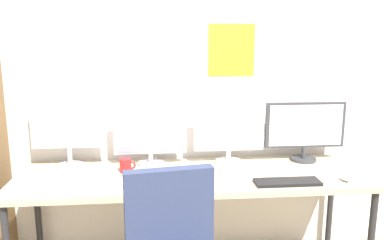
{
  "coord_description": "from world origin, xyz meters",
  "views": [
    {
      "loc": [
        -0.22,
        -1.81,
        1.6
      ],
      "look_at": [
        0.0,
        0.65,
        1.09
      ],
      "focal_mm": 36.33,
      "sensor_mm": 36.0,
      "label": 1
    }
  ],
  "objects_px": {
    "monitor_far_right": "(305,128)",
    "keyboard_right": "(287,182)",
    "monitor_far_left": "(68,127)",
    "keyboard_left": "(101,188)",
    "monitor_center_right": "(229,132)",
    "laptop_closed": "(189,178)",
    "coffee_mug": "(126,165)",
    "computer_mouse": "(345,178)",
    "desk": "(193,181)",
    "monitor_center_left": "(150,135)"
  },
  "relations": [
    {
      "from": "monitor_center_right",
      "to": "keyboard_right",
      "type": "relative_size",
      "value": 1.24
    },
    {
      "from": "keyboard_right",
      "to": "monitor_far_left",
      "type": "bearing_deg",
      "value": 162.33
    },
    {
      "from": "monitor_far_right",
      "to": "laptop_closed",
      "type": "xyz_separation_m",
      "value": [
        -0.86,
        -0.33,
        -0.23
      ]
    },
    {
      "from": "monitor_far_right",
      "to": "computer_mouse",
      "type": "distance_m",
      "value": 0.49
    },
    {
      "from": "monitor_far_left",
      "to": "monitor_center_left",
      "type": "bearing_deg",
      "value": -0.0
    },
    {
      "from": "monitor_center_left",
      "to": "keyboard_right",
      "type": "height_order",
      "value": "monitor_center_left"
    },
    {
      "from": "monitor_center_right",
      "to": "laptop_closed",
      "type": "distance_m",
      "value": 0.5
    },
    {
      "from": "monitor_far_right",
      "to": "coffee_mug",
      "type": "xyz_separation_m",
      "value": [
        -1.27,
        -0.14,
        -0.2
      ]
    },
    {
      "from": "monitor_far_left",
      "to": "monitor_far_right",
      "type": "distance_m",
      "value": 1.66
    },
    {
      "from": "monitor_far_left",
      "to": "keyboard_left",
      "type": "xyz_separation_m",
      "value": [
        0.27,
        -0.44,
        -0.27
      ]
    },
    {
      "from": "laptop_closed",
      "to": "keyboard_left",
      "type": "bearing_deg",
      "value": -172.02
    },
    {
      "from": "keyboard_left",
      "to": "monitor_far_right",
      "type": "bearing_deg",
      "value": 17.67
    },
    {
      "from": "desk",
      "to": "computer_mouse",
      "type": "height_order",
      "value": "computer_mouse"
    },
    {
      "from": "keyboard_left",
      "to": "laptop_closed",
      "type": "height_order",
      "value": "laptop_closed"
    },
    {
      "from": "monitor_center_left",
      "to": "desk",
      "type": "bearing_deg",
      "value": -37.55
    },
    {
      "from": "keyboard_left",
      "to": "computer_mouse",
      "type": "xyz_separation_m",
      "value": [
        1.5,
        0.02,
        0.01
      ]
    },
    {
      "from": "monitor_far_right",
      "to": "keyboard_right",
      "type": "height_order",
      "value": "monitor_far_right"
    },
    {
      "from": "coffee_mug",
      "to": "monitor_center_right",
      "type": "bearing_deg",
      "value": 10.71
    },
    {
      "from": "monitor_center_right",
      "to": "coffee_mug",
      "type": "xyz_separation_m",
      "value": [
        -0.71,
        -0.14,
        -0.18
      ]
    },
    {
      "from": "laptop_closed",
      "to": "coffee_mug",
      "type": "bearing_deg",
      "value": 150.47
    },
    {
      "from": "monitor_far_left",
      "to": "computer_mouse",
      "type": "xyz_separation_m",
      "value": [
        1.76,
        -0.42,
        -0.27
      ]
    },
    {
      "from": "keyboard_right",
      "to": "monitor_center_right",
      "type": "bearing_deg",
      "value": 122.69
    },
    {
      "from": "monitor_far_left",
      "to": "laptop_closed",
      "type": "relative_size",
      "value": 1.53
    },
    {
      "from": "monitor_center_right",
      "to": "monitor_far_right",
      "type": "xyz_separation_m",
      "value": [
        0.55,
        0.0,
        0.02
      ]
    },
    {
      "from": "monitor_far_right",
      "to": "keyboard_right",
      "type": "bearing_deg",
      "value": -121.26
    },
    {
      "from": "monitor_far_left",
      "to": "laptop_closed",
      "type": "height_order",
      "value": "monitor_far_left"
    },
    {
      "from": "monitor_center_right",
      "to": "coffee_mug",
      "type": "relative_size",
      "value": 4.66
    },
    {
      "from": "monitor_far_left",
      "to": "monitor_center_right",
      "type": "bearing_deg",
      "value": -0.0
    },
    {
      "from": "keyboard_left",
      "to": "monitor_center_right",
      "type": "bearing_deg",
      "value": 27.88
    },
    {
      "from": "keyboard_right",
      "to": "laptop_closed",
      "type": "bearing_deg",
      "value": 168.93
    },
    {
      "from": "desk",
      "to": "keyboard_left",
      "type": "height_order",
      "value": "keyboard_left"
    },
    {
      "from": "computer_mouse",
      "to": "laptop_closed",
      "type": "bearing_deg",
      "value": 174.28
    },
    {
      "from": "monitor_center_left",
      "to": "keyboard_right",
      "type": "distance_m",
      "value": 0.97
    },
    {
      "from": "keyboard_right",
      "to": "monitor_center_left",
      "type": "bearing_deg",
      "value": 152.12
    },
    {
      "from": "monitor_far_left",
      "to": "computer_mouse",
      "type": "distance_m",
      "value": 1.83
    },
    {
      "from": "monitor_far_right",
      "to": "laptop_closed",
      "type": "relative_size",
      "value": 1.8
    },
    {
      "from": "desk",
      "to": "monitor_far_right",
      "type": "height_order",
      "value": "monitor_far_right"
    },
    {
      "from": "monitor_far_right",
      "to": "keyboard_left",
      "type": "relative_size",
      "value": 1.61
    },
    {
      "from": "desk",
      "to": "keyboard_right",
      "type": "bearing_deg",
      "value": -22.33
    },
    {
      "from": "monitor_far_right",
      "to": "keyboard_left",
      "type": "distance_m",
      "value": 1.48
    },
    {
      "from": "laptop_closed",
      "to": "coffee_mug",
      "type": "height_order",
      "value": "coffee_mug"
    },
    {
      "from": "desk",
      "to": "monitor_center_left",
      "type": "distance_m",
      "value": 0.44
    },
    {
      "from": "desk",
      "to": "keyboard_left",
      "type": "bearing_deg",
      "value": -157.67
    },
    {
      "from": "monitor_center_left",
      "to": "monitor_center_right",
      "type": "height_order",
      "value": "monitor_center_right"
    },
    {
      "from": "monitor_far_left",
      "to": "monitor_center_left",
      "type": "distance_m",
      "value": 0.56
    },
    {
      "from": "monitor_far_right",
      "to": "coffee_mug",
      "type": "bearing_deg",
      "value": -173.91
    },
    {
      "from": "monitor_far_left",
      "to": "coffee_mug",
      "type": "bearing_deg",
      "value": -19.13
    },
    {
      "from": "desk",
      "to": "coffee_mug",
      "type": "distance_m",
      "value": 0.46
    },
    {
      "from": "keyboard_left",
      "to": "keyboard_right",
      "type": "bearing_deg",
      "value": 0.0
    },
    {
      "from": "keyboard_left",
      "to": "keyboard_right",
      "type": "height_order",
      "value": "same"
    }
  ]
}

